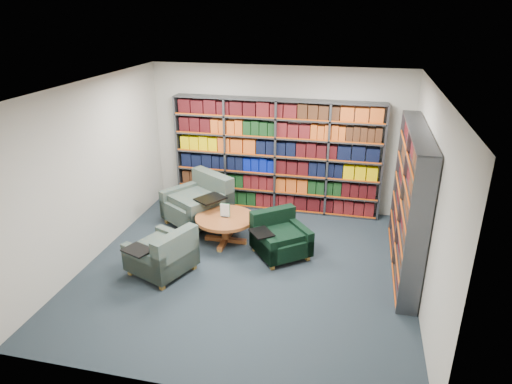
% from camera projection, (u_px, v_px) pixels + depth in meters
% --- Properties ---
extents(room_shell, '(5.02, 5.02, 2.82)m').
position_uv_depth(room_shell, '(247.00, 185.00, 6.61)').
color(room_shell, black).
rests_on(room_shell, ground).
extents(bookshelf_back, '(4.00, 0.28, 2.20)m').
position_uv_depth(bookshelf_back, '(276.00, 156.00, 8.84)').
color(bookshelf_back, '#47494F').
rests_on(bookshelf_back, ground).
extents(bookshelf_right, '(0.28, 2.50, 2.20)m').
position_uv_depth(bookshelf_right, '(409.00, 202.00, 6.78)').
color(bookshelf_right, '#47494F').
rests_on(bookshelf_right, ground).
extents(chair_teal_left, '(1.38, 1.38, 0.91)m').
position_uv_depth(chair_teal_left, '(201.00, 204.00, 8.54)').
color(chair_teal_left, '#0D2D3C').
rests_on(chair_teal_left, ground).
extents(chair_green_right, '(1.10, 1.10, 0.71)m').
position_uv_depth(chair_green_right, '(279.00, 238.00, 7.47)').
color(chair_green_right, black).
rests_on(chair_green_right, ground).
extents(chair_teal_front, '(1.07, 1.11, 0.75)m').
position_uv_depth(chair_teal_front, '(165.00, 256.00, 6.89)').
color(chair_teal_front, '#0D2D3C').
rests_on(chair_teal_front, ground).
extents(coffee_table, '(1.02, 1.02, 0.72)m').
position_uv_depth(coffee_table, '(225.00, 222.00, 7.79)').
color(coffee_table, '#995723').
rests_on(coffee_table, ground).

